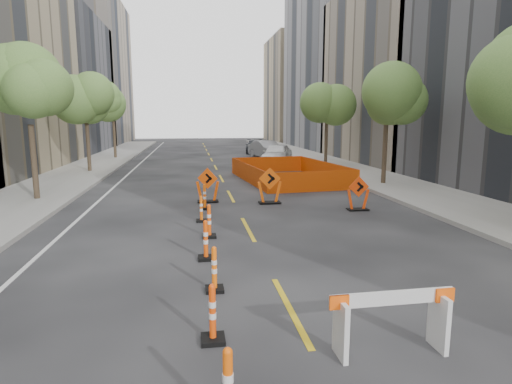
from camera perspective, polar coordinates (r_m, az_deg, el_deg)
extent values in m
plane|color=black|center=(10.19, 1.93, -10.60)|extent=(140.00, 140.00, 0.00)
cube|color=gray|center=(22.84, -27.00, -0.05)|extent=(4.00, 90.00, 0.15)
cube|color=gray|center=(24.20, 17.86, 1.05)|extent=(4.00, 90.00, 0.15)
cube|color=#4C4C51|center=(51.04, -26.71, 12.64)|extent=(12.00, 16.00, 14.00)
cube|color=gray|center=(67.06, -22.52, 14.57)|extent=(12.00, 20.00, 20.00)
cube|color=gray|center=(38.29, 21.42, 14.29)|extent=(12.00, 16.00, 14.00)
cube|color=gray|center=(53.42, 12.49, 16.49)|extent=(12.00, 18.00, 20.00)
cube|color=tan|center=(70.67, 6.93, 13.32)|extent=(12.00, 14.00, 16.00)
cylinder|color=#382B1E|center=(20.59, -27.46, 3.17)|extent=(0.24, 0.24, 3.15)
sphere|color=#457833|center=(20.51, -28.12, 11.45)|extent=(2.80, 2.80, 2.80)
cylinder|color=#382B1E|center=(30.19, -21.44, 5.35)|extent=(0.24, 0.24, 3.15)
sphere|color=#457833|center=(30.14, -21.79, 11.00)|extent=(2.80, 2.80, 2.80)
cylinder|color=#382B1E|center=(39.99, -18.33, 6.45)|extent=(0.24, 0.24, 3.15)
sphere|color=#457833|center=(39.96, -18.56, 10.71)|extent=(2.80, 2.80, 2.80)
cylinder|color=#382B1E|center=(23.77, 16.75, 4.60)|extent=(0.24, 0.24, 3.15)
sphere|color=#457833|center=(23.71, 17.11, 11.77)|extent=(2.80, 2.80, 2.80)
cylinder|color=#382B1E|center=(33.06, 9.32, 6.22)|extent=(0.24, 0.24, 3.15)
sphere|color=#457833|center=(33.01, 9.46, 11.38)|extent=(2.80, 2.80, 2.80)
imported|color=silver|center=(33.31, 2.81, 5.07)|extent=(3.62, 5.23, 1.65)
imported|color=gray|center=(38.64, 1.43, 5.67)|extent=(2.91, 5.04, 1.57)
imported|color=black|center=(44.70, -0.13, 6.10)|extent=(2.57, 4.95, 1.37)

